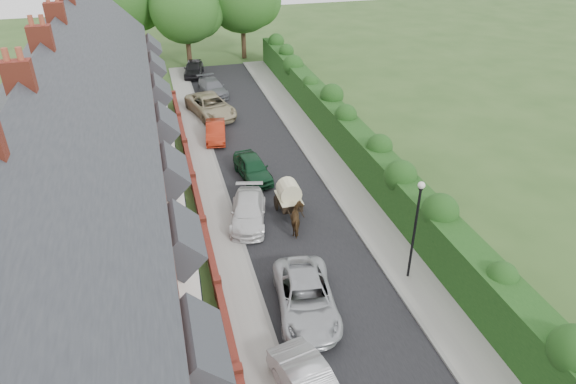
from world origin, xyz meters
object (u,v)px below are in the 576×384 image
at_px(car_silver_b, 306,298).
at_px(car_black, 194,68).
at_px(car_white, 248,211).
at_px(car_beige, 211,106).
at_px(lamppost, 416,219).
at_px(horse, 298,220).
at_px(horse_cart, 289,195).
at_px(car_red, 216,131).
at_px(car_green, 253,168).
at_px(car_grey, 213,87).

xyz_separation_m(car_silver_b, car_black, (-1.07, 34.03, 0.00)).
relative_size(car_silver_b, car_black, 1.22).
height_order(car_white, car_beige, car_beige).
bearing_deg(lamppost, horse, 127.81).
height_order(car_black, horse_cart, horse_cart).
relative_size(car_red, car_beige, 0.67).
height_order(car_beige, horse, car_beige).
distance_m(lamppost, horse_cart, 8.20).
xyz_separation_m(car_green, car_red, (-1.40, 6.37, -0.07)).
relative_size(car_white, horse, 2.61).
relative_size(car_red, horse_cart, 1.37).
distance_m(car_grey, car_black, 5.94).
bearing_deg(car_red, horse, -70.56).
relative_size(car_grey, horse_cart, 1.61).
bearing_deg(lamppost, car_green, 113.63).
bearing_deg(car_grey, horse_cart, -95.53).
height_order(car_white, car_red, car_white).
bearing_deg(lamppost, car_black, 100.78).
distance_m(car_white, car_grey, 20.76).
bearing_deg(car_beige, car_white, -104.93).
height_order(car_red, horse, horse).
distance_m(car_silver_b, car_red, 18.67).
relative_size(car_black, horse, 2.48).
height_order(car_green, car_beige, car_beige).
xyz_separation_m(car_white, horse, (2.36, -1.58, 0.07)).
xyz_separation_m(car_white, car_black, (-0.06, 26.59, 0.08)).
distance_m(car_silver_b, car_black, 34.05).
relative_size(car_silver_b, horse, 3.03).
bearing_deg(car_red, car_black, 98.04).
xyz_separation_m(car_silver_b, car_green, (0.24, 12.27, -0.02)).
bearing_deg(car_silver_b, car_black, 99.83).
bearing_deg(car_red, lamppost, -61.87).
height_order(lamppost, car_grey, lamppost).
xyz_separation_m(car_silver_b, horse, (1.35, 5.86, 0.00)).
bearing_deg(car_red, car_beige, 94.84).
bearing_deg(car_green, car_white, -110.77).
distance_m(car_white, horse, 2.84).
bearing_deg(horse_cart, car_green, 103.68).
distance_m(lamppost, car_red, 19.10).
bearing_deg(horse, car_white, -23.43).
relative_size(car_green, car_grey, 0.92).
xyz_separation_m(lamppost, car_beige, (-6.11, 22.51, -2.50)).
bearing_deg(car_green, horse, -86.38).
height_order(car_red, car_black, car_black).
relative_size(car_black, horse_cart, 1.52).
relative_size(car_white, car_grey, 1.00).
relative_size(car_silver_b, car_red, 1.36).
xyz_separation_m(car_green, car_beige, (-1.11, 11.08, 0.09)).
distance_m(lamppost, car_green, 12.74).
height_order(car_silver_b, horse, horse).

